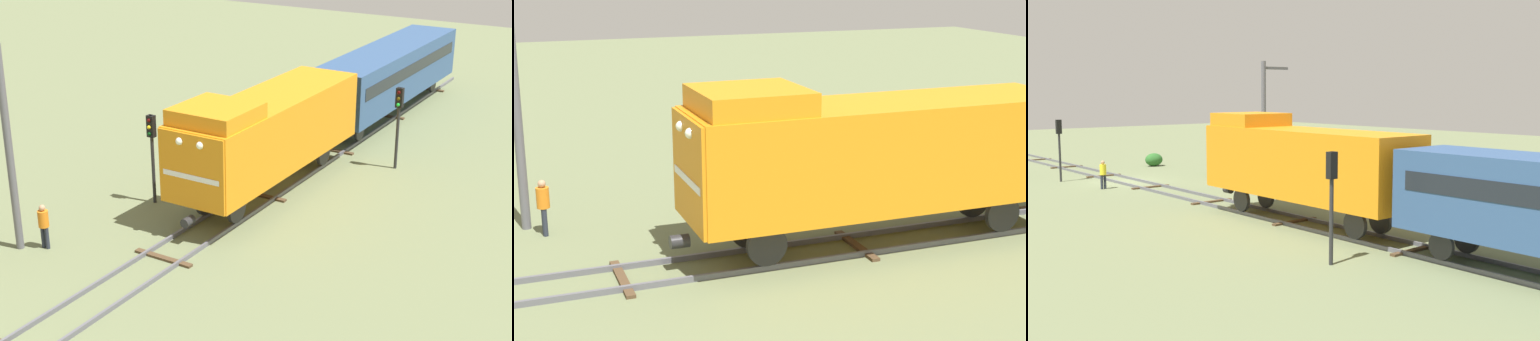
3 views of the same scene
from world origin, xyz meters
TOP-DOWN VIEW (x-y plane):
  - locomotive at (0.00, 17.18)m, footprint 2.90×11.60m
  - passenger_car_leading at (0.00, 30.51)m, footprint 2.84×14.00m
  - traffic_signal_mid at (-3.40, 13.88)m, footprint 0.32×0.34m
  - traffic_signal_far at (3.60, 22.77)m, footprint 0.32×0.34m
  - worker_by_signal at (-4.20, 8.53)m, footprint 0.38×0.38m
  - catenary_mast at (-5.07, 8.05)m, footprint 1.94×0.28m

SIDE VIEW (x-z plane):
  - worker_by_signal at x=-4.20m, z-range 0.15..1.85m
  - passenger_car_leading at x=0.00m, z-range 0.69..4.35m
  - traffic_signal_mid at x=-3.40m, z-range 0.75..4.51m
  - traffic_signal_far at x=3.60m, z-range 0.76..4.57m
  - locomotive at x=0.00m, z-range 0.47..5.07m
  - catenary_mast at x=-5.07m, z-range 0.24..7.77m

